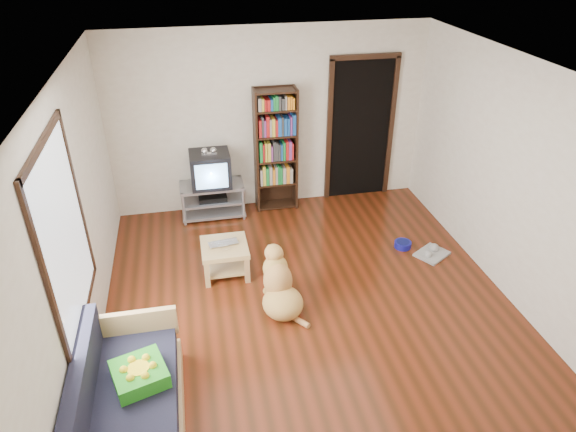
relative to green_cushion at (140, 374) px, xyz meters
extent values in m
plane|color=#5C210F|center=(1.75, 1.15, -0.49)|extent=(5.00, 5.00, 0.00)
plane|color=white|center=(1.75, 1.15, 2.11)|extent=(5.00, 5.00, 0.00)
plane|color=silver|center=(1.75, 3.65, 0.81)|extent=(4.50, 0.00, 4.50)
plane|color=silver|center=(1.75, -1.35, 0.81)|extent=(4.50, 0.00, 4.50)
plane|color=silver|center=(-0.50, 1.15, 0.81)|extent=(0.00, 5.00, 5.00)
plane|color=silver|center=(4.00, 1.15, 0.81)|extent=(0.00, 5.00, 5.00)
cube|color=#369B1C|center=(0.00, 0.00, 0.00)|extent=(0.52, 0.52, 0.14)
imported|color=#BDBCC1|center=(0.88, 1.91, -0.08)|extent=(0.38, 0.27, 0.03)
cylinder|color=navy|center=(3.23, 2.04, -0.45)|extent=(0.22, 0.22, 0.08)
cube|color=#9D9D9D|center=(3.53, 1.79, -0.47)|extent=(0.51, 0.48, 0.03)
cube|color=white|center=(-0.48, 0.65, 1.01)|extent=(0.02, 1.30, 1.60)
cube|color=black|center=(-0.48, 0.65, 1.83)|extent=(0.03, 1.42, 0.06)
cube|color=black|center=(-0.48, 0.65, 0.19)|extent=(0.03, 1.42, 0.06)
cube|color=black|center=(-0.48, -0.05, 1.01)|extent=(0.03, 0.06, 1.70)
cube|color=black|center=(-0.48, 1.35, 1.01)|extent=(0.03, 0.06, 1.70)
cube|color=black|center=(3.10, 3.64, 0.56)|extent=(0.90, 0.02, 2.10)
cube|color=black|center=(2.62, 3.62, 0.56)|extent=(0.07, 0.05, 2.14)
cube|color=black|center=(3.58, 3.62, 0.56)|extent=(0.07, 0.05, 2.14)
cube|color=black|center=(3.10, 3.62, 1.64)|extent=(1.03, 0.05, 0.07)
cube|color=#99999E|center=(0.85, 3.40, -0.01)|extent=(0.90, 0.45, 0.04)
cube|color=#99999E|center=(0.85, 3.40, -0.24)|extent=(0.86, 0.42, 0.03)
cube|color=#99999E|center=(0.85, 3.40, -0.43)|extent=(0.90, 0.45, 0.04)
cylinder|color=#99999E|center=(0.43, 3.20, -0.24)|extent=(0.04, 0.04, 0.50)
cylinder|color=#99999E|center=(1.27, 3.20, -0.24)|extent=(0.04, 0.04, 0.50)
cylinder|color=#99999E|center=(0.43, 3.60, -0.24)|extent=(0.04, 0.04, 0.50)
cylinder|color=#99999E|center=(1.27, 3.60, -0.24)|extent=(0.04, 0.04, 0.50)
cube|color=black|center=(0.85, 3.40, -0.19)|extent=(0.40, 0.30, 0.07)
cube|color=black|center=(0.85, 3.40, 0.25)|extent=(0.55, 0.48, 0.48)
cube|color=black|center=(0.85, 3.60, 0.25)|extent=(0.40, 0.14, 0.36)
cube|color=#8CBFF2|center=(0.85, 3.16, 0.25)|extent=(0.44, 0.02, 0.36)
cube|color=silver|center=(0.85, 3.35, 0.50)|extent=(0.20, 0.07, 0.02)
sphere|color=silver|center=(0.79, 3.35, 0.55)|extent=(0.09, 0.09, 0.09)
sphere|color=silver|center=(0.91, 3.35, 0.55)|extent=(0.09, 0.09, 0.09)
cube|color=black|center=(1.52, 3.49, 0.41)|extent=(0.03, 0.30, 1.80)
cube|color=black|center=(2.08, 3.49, 0.41)|extent=(0.03, 0.30, 1.80)
cube|color=black|center=(1.80, 3.63, 0.41)|extent=(0.60, 0.02, 1.80)
cube|color=black|center=(1.80, 3.49, -0.46)|extent=(0.56, 0.28, 0.02)
cube|color=black|center=(1.80, 3.49, -0.09)|extent=(0.56, 0.28, 0.03)
cube|color=black|center=(1.80, 3.49, 0.28)|extent=(0.56, 0.28, 0.02)
cube|color=black|center=(1.80, 3.49, 0.65)|extent=(0.56, 0.28, 0.02)
cube|color=black|center=(1.80, 3.49, 1.02)|extent=(0.56, 0.28, 0.02)
cube|color=black|center=(1.80, 3.49, 1.28)|extent=(0.56, 0.28, 0.02)
cube|color=tan|center=(-0.08, -0.25, -0.38)|extent=(0.80, 1.80, 0.22)
cube|color=#1E1E2D|center=(-0.08, -0.25, -0.16)|extent=(0.74, 1.74, 0.18)
cube|color=#1E1E2D|center=(-0.42, -0.25, 0.11)|extent=(0.12, 1.74, 0.40)
cube|color=tan|center=(-0.08, 0.61, 0.01)|extent=(0.80, 0.06, 0.30)
cube|color=tan|center=(0.88, 1.94, -0.12)|extent=(0.55, 0.55, 0.06)
cube|color=tan|center=(0.88, 1.94, -0.39)|extent=(0.45, 0.45, 0.03)
cube|color=tan|center=(0.65, 1.71, -0.32)|extent=(0.06, 0.06, 0.34)
cube|color=tan|center=(1.12, 1.71, -0.32)|extent=(0.06, 0.06, 0.34)
cube|color=tan|center=(0.65, 2.18, -0.32)|extent=(0.06, 0.06, 0.34)
cube|color=tan|center=(1.12, 2.18, -0.32)|extent=(0.06, 0.06, 0.34)
ellipsoid|color=gold|center=(1.42, 1.07, -0.35)|extent=(0.50, 0.53, 0.33)
ellipsoid|color=tan|center=(1.40, 1.25, -0.17)|extent=(0.36, 0.39, 0.44)
ellipsoid|color=#B59045|center=(1.39, 1.34, -0.07)|extent=(0.31, 0.29, 0.31)
ellipsoid|color=#C2814A|center=(1.39, 1.39, 0.10)|extent=(0.23, 0.25, 0.19)
ellipsoid|color=#B68746|center=(1.37, 1.49, 0.08)|extent=(0.10, 0.18, 0.08)
sphere|color=black|center=(1.37, 1.57, 0.08)|extent=(0.04, 0.04, 0.04)
ellipsoid|color=tan|center=(1.32, 1.34, 0.09)|extent=(0.06, 0.07, 0.13)
ellipsoid|color=tan|center=(1.47, 1.36, 0.09)|extent=(0.06, 0.07, 0.13)
cylinder|color=gold|center=(1.31, 1.42, -0.31)|extent=(0.08, 0.11, 0.36)
cylinder|color=tan|center=(1.45, 1.43, -0.31)|extent=(0.08, 0.11, 0.36)
sphere|color=gold|center=(1.31, 1.46, -0.47)|extent=(0.09, 0.09, 0.09)
sphere|color=tan|center=(1.45, 1.47, -0.47)|extent=(0.09, 0.09, 0.09)
cylinder|color=#D28650|center=(1.55, 0.89, -0.46)|extent=(0.24, 0.29, 0.07)
camera|label=1|loc=(0.60, -3.22, 3.27)|focal=32.00mm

